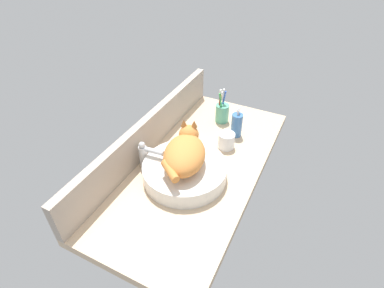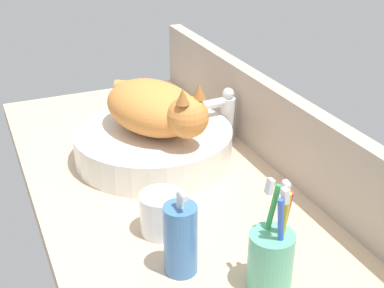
{
  "view_description": "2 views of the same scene",
  "coord_description": "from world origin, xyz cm",
  "views": [
    {
      "loc": [
        -92.23,
        -42.72,
        91.67
      ],
      "look_at": [
        0.01,
        2.84,
        10.48
      ],
      "focal_mm": 28.0,
      "sensor_mm": 36.0,
      "label": 1
    },
    {
      "loc": [
        93.13,
        -34.07,
        58.21
      ],
      "look_at": [
        3.37,
        4.85,
        9.09
      ],
      "focal_mm": 50.0,
      "sensor_mm": 36.0,
      "label": 2
    }
  ],
  "objects": [
    {
      "name": "faucet",
      "position": [
        -11.89,
        19.72,
        7.3
      ],
      "size": [
        3.77,
        11.86,
        13.6
      ],
      "color": "silver",
      "rests_on": "ground_plane"
    },
    {
      "name": "cat",
      "position": [
        -8.98,
        1.69,
        12.89
      ],
      "size": [
        31.58,
        23.97,
        14.0
      ],
      "color": "orange",
      "rests_on": "sink_basin"
    },
    {
      "name": "sink_basin",
      "position": [
        -10.26,
        1.19,
        3.57
      ],
      "size": [
        35.86,
        35.86,
        7.14
      ],
      "primitive_type": "cylinder",
      "color": "silver",
      "rests_on": "ground_plane"
    },
    {
      "name": "backsplash_panel",
      "position": [
        0.0,
        25.65,
        8.81
      ],
      "size": [
        116.02,
        3.6,
        17.62
      ],
      "primitive_type": "cube",
      "color": "#AD9E8E",
      "rests_on": "ground_plane"
    },
    {
      "name": "water_glass",
      "position": [
        17.27,
        -7.11,
        3.37
      ],
      "size": [
        7.96,
        7.96,
        7.79
      ],
      "color": "white",
      "rests_on": "ground_plane"
    },
    {
      "name": "ground_plane",
      "position": [
        0.0,
        0.0,
        -2.0
      ],
      "size": [
        116.02,
        54.9,
        4.0
      ],
      "primitive_type": "cube",
      "color": "#D1B28E"
    },
    {
      "name": "toothbrush_cup",
      "position": [
        37.59,
        3.37,
        5.52
      ],
      "size": [
        7.16,
        7.16,
        18.68
      ],
      "color": "#5BB28E",
      "rests_on": "ground_plane"
    },
    {
      "name": "soap_dispenser",
      "position": [
        28.55,
        -8.07,
        6.3
      ],
      "size": [
        5.53,
        5.53,
        15.65
      ],
      "color": "#3F72B2",
      "rests_on": "ground_plane"
    }
  ]
}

